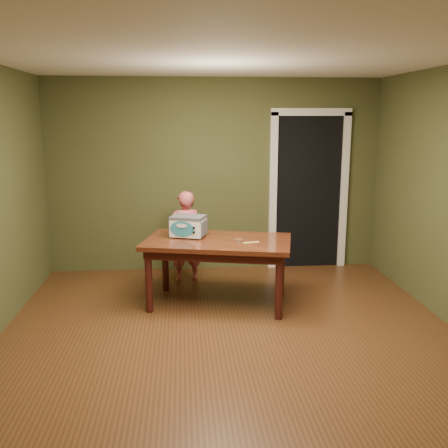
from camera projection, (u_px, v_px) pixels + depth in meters
name	position (u px, v px, depth m)	size (l,w,h in m)	color
floor	(233.00, 347.00, 4.61)	(5.00, 5.00, 0.00)	#543118
room_shell	(234.00, 162.00, 4.25)	(4.52, 5.02, 2.61)	#424826
doorway	(303.00, 190.00, 7.21)	(1.10, 0.66, 2.25)	black
dining_table	(218.00, 248.00, 5.55)	(1.76, 1.24, 0.75)	#35150C
toy_oven	(188.00, 225.00, 5.63)	(0.45, 0.37, 0.24)	#4C4F54
baking_pan	(239.00, 240.00, 5.47)	(0.10, 0.10, 0.02)	silver
spatula	(251.00, 242.00, 5.39)	(0.18, 0.03, 0.01)	#FCEC6D
child	(185.00, 237.00, 6.35)	(0.43, 0.28, 1.18)	#CC545F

